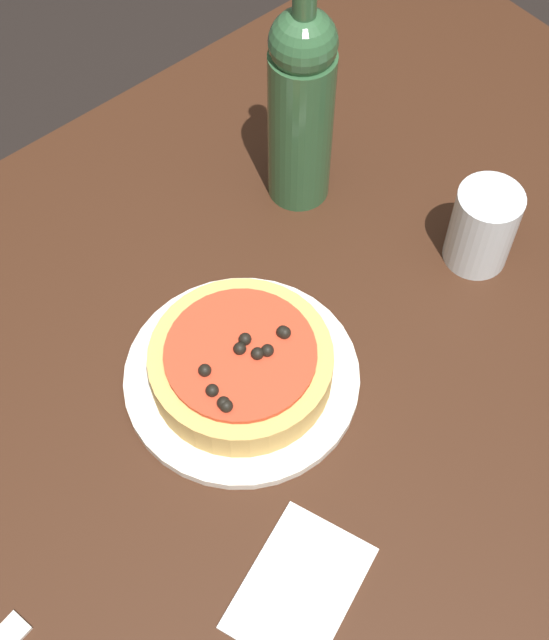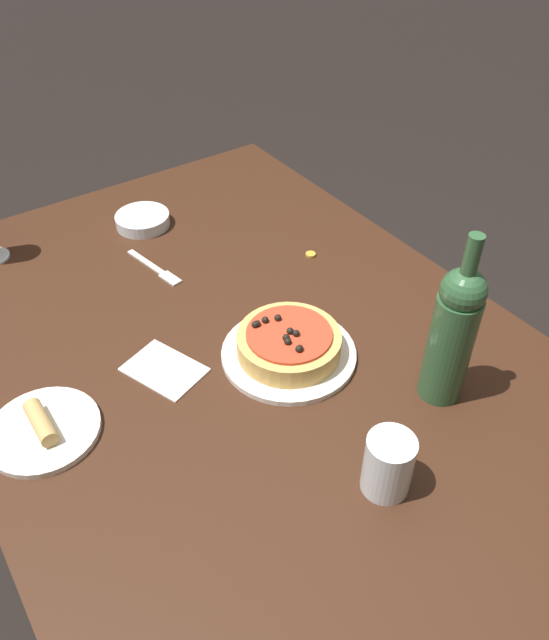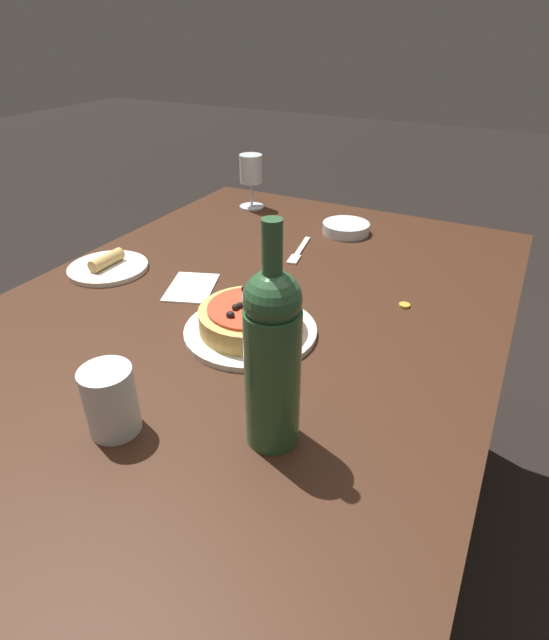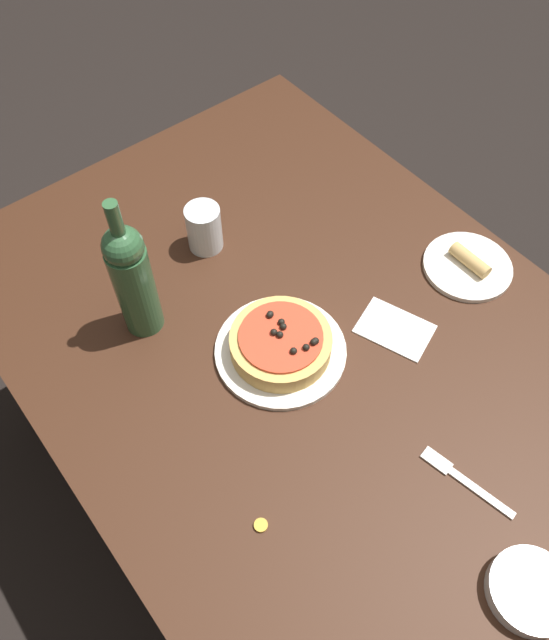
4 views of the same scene
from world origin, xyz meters
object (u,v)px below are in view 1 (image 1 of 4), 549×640
dining_table (242,473)px  water_cup (483,227)px  wine_bottle (301,105)px  dinner_plate (242,377)px  pizza (241,364)px

dining_table → water_cup: bearing=-178.2°
wine_bottle → water_cup: (-0.09, 0.22, -0.09)m
dining_table → dinner_plate: (-0.05, -0.06, 0.08)m
dining_table → water_cup: water_cup is taller
wine_bottle → dining_table: bearing=39.1°
dinner_plate → water_cup: size_ratio=2.40×
dining_table → dinner_plate: dinner_plate is taller
dinner_plate → pizza: pizza is taller
water_cup → dining_table: bearing=1.8°
dinner_plate → water_cup: bearing=171.6°
wine_bottle → water_cup: wine_bottle is taller
water_cup → dinner_plate: bearing=-8.4°
dining_table → dinner_plate: size_ratio=5.90×
dinner_plate → pizza: 0.03m
dining_table → wine_bottle: bearing=-140.9°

